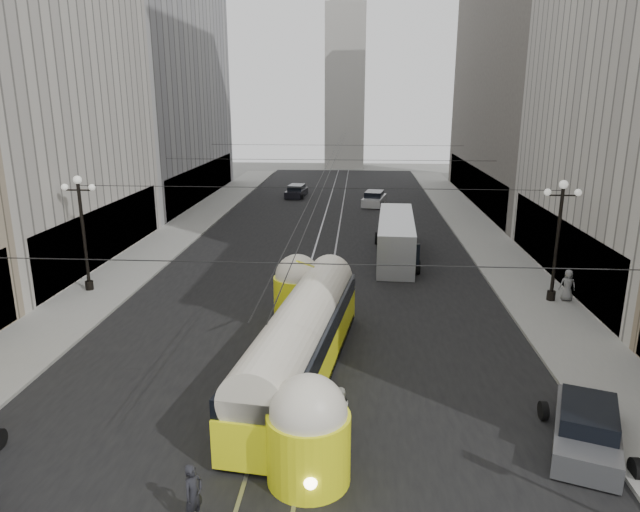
# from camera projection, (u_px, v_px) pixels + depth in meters

# --- Properties ---
(road) EXTENTS (20.00, 85.00, 0.02)m
(road) POSITION_uv_depth(u_px,v_px,m) (328.00, 236.00, 45.04)
(road) COLOR black
(road) RESTS_ON ground
(sidewalk_left) EXTENTS (4.00, 72.00, 0.15)m
(sidewalk_left) POSITION_uv_depth(u_px,v_px,m) (192.00, 223.00, 49.17)
(sidewalk_left) COLOR gray
(sidewalk_left) RESTS_ON ground
(sidewalk_right) EXTENTS (4.00, 72.00, 0.15)m
(sidewalk_right) POSITION_uv_depth(u_px,v_px,m) (474.00, 227.00, 47.60)
(sidewalk_right) COLOR gray
(sidewalk_right) RESTS_ON ground
(rail_left) EXTENTS (0.12, 85.00, 0.04)m
(rail_left) POSITION_uv_depth(u_px,v_px,m) (319.00, 235.00, 45.08)
(rail_left) COLOR gray
(rail_left) RESTS_ON ground
(rail_right) EXTENTS (0.12, 85.00, 0.04)m
(rail_right) POSITION_uv_depth(u_px,v_px,m) (338.00, 236.00, 44.99)
(rail_right) COLOR gray
(rail_right) RESTS_ON ground
(building_left_far) EXTENTS (12.60, 28.60, 28.60)m
(building_left_far) POSITION_uv_depth(u_px,v_px,m) (139.00, 59.00, 57.42)
(building_left_far) COLOR #999999
(building_left_far) RESTS_ON ground
(building_right_far) EXTENTS (12.60, 32.60, 32.60)m
(building_right_far) POSITION_uv_depth(u_px,v_px,m) (547.00, 35.00, 54.27)
(building_right_far) COLOR #514C47
(building_right_far) RESTS_ON ground
(distant_tower) EXTENTS (6.00, 6.00, 31.36)m
(distant_tower) POSITION_uv_depth(u_px,v_px,m) (345.00, 68.00, 86.71)
(distant_tower) COLOR #B2AFA8
(distant_tower) RESTS_ON ground
(lamppost_left_mid) EXTENTS (1.86, 0.44, 6.37)m
(lamppost_left_mid) POSITION_uv_depth(u_px,v_px,m) (83.00, 227.00, 30.92)
(lamppost_left_mid) COLOR black
(lamppost_left_mid) RESTS_ON sidewalk_left
(lamppost_right_mid) EXTENTS (1.86, 0.44, 6.37)m
(lamppost_right_mid) POSITION_uv_depth(u_px,v_px,m) (558.00, 234.00, 29.27)
(lamppost_right_mid) COLOR black
(lamppost_right_mid) RESTS_ON sidewalk_right
(catenary) EXTENTS (25.00, 72.00, 0.23)m
(catenary) POSITION_uv_depth(u_px,v_px,m) (329.00, 162.00, 42.49)
(catenary) COLOR black
(catenary) RESTS_ON ground
(streetcar) EXTENTS (3.98, 14.89, 3.27)m
(streetcar) POSITION_uv_depth(u_px,v_px,m) (302.00, 339.00, 21.80)
(streetcar) COLOR #FAFF16
(streetcar) RESTS_ON ground
(city_bus) EXTENTS (2.87, 11.01, 2.77)m
(city_bus) POSITION_uv_depth(u_px,v_px,m) (396.00, 236.00, 38.38)
(city_bus) COLOR #AFB1B4
(city_bus) RESTS_ON ground
(sedan_grey) EXTENTS (3.25, 4.81, 1.41)m
(sedan_grey) POSITION_uv_depth(u_px,v_px,m) (587.00, 428.00, 17.60)
(sedan_grey) COLOR #515356
(sedan_grey) RESTS_ON ground
(sedan_white_far) EXTENTS (2.67, 4.84, 1.45)m
(sedan_white_far) POSITION_uv_depth(u_px,v_px,m) (374.00, 199.00, 57.58)
(sedan_white_far) COLOR silver
(sedan_white_far) RESTS_ON ground
(sedan_dark_far) EXTENTS (2.23, 4.46, 1.35)m
(sedan_dark_far) POSITION_uv_depth(u_px,v_px,m) (296.00, 192.00, 62.46)
(sedan_dark_far) COLOR black
(sedan_dark_far) RESTS_ON ground
(pedestrian_crossing_a) EXTENTS (0.62, 0.72, 1.66)m
(pedestrian_crossing_a) POSITION_uv_depth(u_px,v_px,m) (194.00, 494.00, 14.37)
(pedestrian_crossing_a) COLOR black
(pedestrian_crossing_a) RESTS_ON ground
(pedestrian_crossing_b) EXTENTS (0.64, 0.81, 1.61)m
(pedestrian_crossing_b) POSITION_uv_depth(u_px,v_px,m) (340.00, 411.00, 18.24)
(pedestrian_crossing_b) COLOR #B7B7AA
(pedestrian_crossing_b) RESTS_ON ground
(pedestrian_sidewalk_right) EXTENTS (0.86, 0.57, 1.68)m
(pedestrian_sidewalk_right) POSITION_uv_depth(u_px,v_px,m) (568.00, 285.00, 29.96)
(pedestrian_sidewalk_right) COLOR slate
(pedestrian_sidewalk_right) RESTS_ON sidewalk_right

